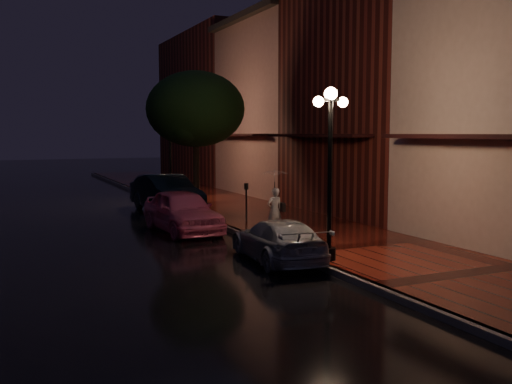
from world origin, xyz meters
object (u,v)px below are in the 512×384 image
silver_car (278,240)px  parking_meter (246,198)px  woman_with_umbrella (275,191)px  pink_car (182,211)px  street_tree (196,111)px  streetlamp_near (330,163)px  streetlamp_far (170,149)px  navy_car (166,193)px

silver_car → parking_meter: 5.90m
woman_with_umbrella → silver_car: bearing=60.5°
pink_car → silver_car: bearing=-83.0°
street_tree → parking_meter: 5.45m
streetlamp_near → street_tree: size_ratio=0.74×
pink_car → street_tree: bearing=62.8°
streetlamp_far → silver_car: bearing=-94.2°
pink_car → streetlamp_far: bearing=73.4°
streetlamp_far → silver_car: 13.22m
woman_with_umbrella → streetlamp_near: bearing=78.8°
navy_car → street_tree: bearing=-26.2°
streetlamp_near → silver_car: streetlamp_near is taller
streetlamp_far → parking_meter: streetlamp_far is taller
pink_car → navy_car: size_ratio=0.89×
navy_car → streetlamp_far: bearing=63.5°
street_tree → streetlamp_far: bearing=94.9°
streetlamp_near → parking_meter: bearing=84.4°
streetlamp_near → street_tree: bearing=88.7°
streetlamp_far → parking_meter: size_ratio=3.10×
streetlamp_far → woman_with_umbrella: 10.03m
parking_meter → streetlamp_near: bearing=-105.9°
woman_with_umbrella → parking_meter: size_ratio=1.46×
navy_car → parking_meter: navy_car is taller
streetlamp_near → parking_meter: streetlamp_near is taller
street_tree → navy_car: 3.69m
pink_car → parking_meter: size_ratio=3.06×
streetlamp_near → navy_car: size_ratio=0.90×
silver_car → woman_with_umbrella: woman_with_umbrella is taller
street_tree → pink_car: street_tree is taller
streetlamp_near → navy_car: 11.61m
navy_car → silver_car: size_ratio=1.25×
streetlamp_far → navy_car: 3.28m
streetlamp_near → silver_car: size_ratio=1.12×
streetlamp_far → street_tree: size_ratio=0.74×
streetlamp_near → streetlamp_far: size_ratio=1.00×
streetlamp_far → street_tree: street_tree is taller
pink_car → parking_meter: bearing=5.7°
streetlamp_far → silver_car: (-0.95, -13.03, -2.04)m
silver_car → parking_meter: bearing=-100.7°
pink_car → navy_car: 5.27m
street_tree → silver_car: street_tree is taller
streetlamp_near → street_tree: (0.26, 10.99, 1.64)m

